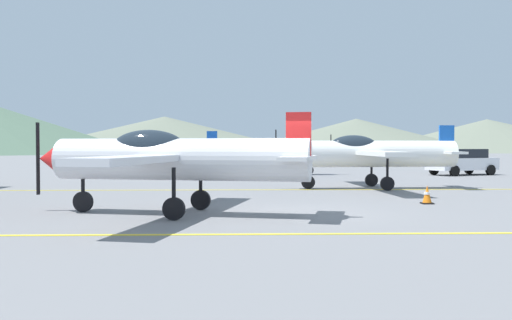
% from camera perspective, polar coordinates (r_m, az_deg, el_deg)
% --- Properties ---
extents(ground_plane, '(400.00, 400.00, 0.00)m').
position_cam_1_polar(ground_plane, '(15.22, 4.23, -5.56)').
color(ground_plane, slate).
extents(apron_line_near, '(80.00, 0.16, 0.01)m').
position_cam_1_polar(apron_line_near, '(11.95, 5.89, -7.52)').
color(apron_line_near, yellow).
rests_on(apron_line_near, ground_plane).
extents(apron_line_far, '(80.00, 0.16, 0.01)m').
position_cam_1_polar(apron_line_far, '(23.34, 2.16, -3.05)').
color(apron_line_far, yellow).
rests_on(apron_line_far, ground_plane).
extents(airplane_near, '(7.99, 9.08, 2.73)m').
position_cam_1_polar(airplane_near, '(15.30, -8.76, 0.23)').
color(airplane_near, silver).
rests_on(airplane_near, ground_plane).
extents(airplane_mid, '(7.91, 9.11, 2.73)m').
position_cam_1_polar(airplane_mid, '(24.47, 11.31, 0.72)').
color(airplane_mid, white).
rests_on(airplane_mid, ground_plane).
extents(airplane_far, '(7.91, 9.11, 2.73)m').
position_cam_1_polar(airplane_far, '(34.87, 1.25, 1.00)').
color(airplane_far, '#33478C').
rests_on(airplane_far, ground_plane).
extents(car_sedan, '(4.66, 3.23, 1.62)m').
position_cam_1_polar(car_sedan, '(37.00, 20.32, -0.14)').
color(car_sedan, white).
rests_on(car_sedan, ground_plane).
extents(traffic_cone_front, '(0.36, 0.36, 0.59)m').
position_cam_1_polar(traffic_cone_front, '(18.66, 17.05, -3.42)').
color(traffic_cone_front, black).
rests_on(traffic_cone_front, ground_plane).
extents(hill_centerleft, '(80.49, 80.49, 9.77)m').
position_cam_1_polar(hill_centerleft, '(159.28, -9.29, 2.64)').
color(hill_centerleft, slate).
rests_on(hill_centerleft, ground_plane).
extents(hill_centerright, '(66.49, 66.49, 8.76)m').
position_cam_1_polar(hill_centerright, '(150.86, 10.20, 2.51)').
color(hill_centerright, slate).
rests_on(hill_centerright, ground_plane).
extents(hill_right, '(68.53, 68.53, 8.74)m').
position_cam_1_polar(hill_right, '(163.60, 22.48, 2.33)').
color(hill_right, slate).
rests_on(hill_right, ground_plane).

